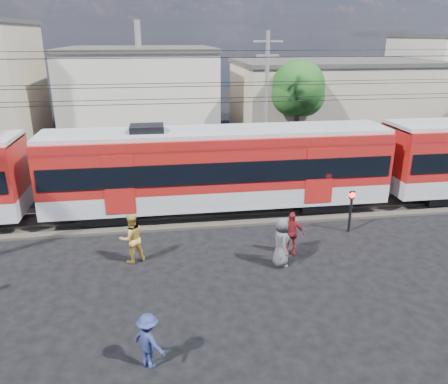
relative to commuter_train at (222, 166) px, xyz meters
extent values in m
plane|color=black|center=(-2.24, -8.00, -2.40)|extent=(120.00, 120.00, 0.00)
cube|color=#2D2823|center=(-2.24, 0.00, -2.34)|extent=(70.00, 3.40, 0.12)
cube|color=#59544C|center=(-2.24, -0.75, -2.22)|extent=(70.00, 0.12, 0.12)
cube|color=#59544C|center=(-2.24, 0.75, -2.22)|extent=(70.00, 0.12, 0.12)
cube|color=black|center=(-5.33, 0.00, -2.05)|extent=(2.40, 2.20, 0.70)
cube|color=black|center=(4.91, 0.00, -2.05)|extent=(2.40, 2.20, 0.70)
cube|color=#9B9EA2|center=(-0.21, 0.00, -1.25)|extent=(16.00, 3.00, 0.90)
cube|color=maroon|center=(-0.21, 0.00, 0.40)|extent=(16.00, 3.00, 2.40)
cube|color=black|center=(-0.21, 0.00, 0.15)|extent=(15.68, 3.08, 0.95)
cube|color=#9B9EA2|center=(-0.21, 0.00, 1.65)|extent=(16.00, 2.60, 0.25)
cube|color=black|center=(11.47, 0.00, -2.05)|extent=(2.40, 2.20, 0.70)
cylinder|color=black|center=(-2.24, -0.70, 3.10)|extent=(70.00, 0.03, 0.03)
cylinder|color=black|center=(-2.24, 0.70, 3.10)|extent=(70.00, 0.03, 0.03)
cylinder|color=black|center=(-2.24, -0.70, 3.80)|extent=(70.00, 0.03, 0.03)
cylinder|color=black|center=(-2.24, 0.70, 3.80)|extent=(70.00, 0.03, 0.03)
cylinder|color=black|center=(-2.24, -3.50, 5.10)|extent=(70.00, 0.03, 0.03)
cylinder|color=black|center=(-2.24, 3.50, 5.10)|extent=(70.00, 0.03, 0.03)
cube|color=beige|center=(-4.24, 19.00, 1.10)|extent=(12.00, 12.00, 7.00)
cube|color=#3F3D3A|center=(-4.24, 19.00, 4.75)|extent=(12.24, 12.24, 0.30)
cube|color=gray|center=(11.76, 16.00, 0.60)|extent=(16.00, 10.00, 6.00)
cube|color=#3F3D3A|center=(11.76, 16.00, 3.75)|extent=(16.32, 10.20, 0.30)
cylinder|color=slate|center=(3.76, 7.00, 1.85)|extent=(0.24, 0.24, 8.50)
cube|color=slate|center=(3.76, 7.00, 5.50)|extent=(1.80, 0.12, 0.12)
cube|color=slate|center=(3.76, 7.00, 4.70)|extent=(1.40, 0.12, 0.12)
cylinder|color=#382619|center=(6.76, 10.00, -0.44)|extent=(0.36, 0.36, 3.92)
sphere|color=#134416|center=(6.76, 10.00, 2.50)|extent=(3.64, 3.64, 3.64)
sphere|color=#134416|center=(7.36, 10.30, 1.80)|extent=(2.80, 2.80, 2.80)
imported|color=gold|center=(-4.11, -4.25, -1.42)|extent=(1.17, 1.07, 1.96)
imported|color=navy|center=(-3.41, -10.09, -1.61)|extent=(1.15, 1.12, 1.58)
imported|color=maroon|center=(2.08, -4.51, -1.52)|extent=(1.12, 0.71, 1.77)
imported|color=#47484C|center=(1.44, -5.39, -1.43)|extent=(0.64, 0.96, 1.94)
cylinder|color=black|center=(5.27, -2.90, -1.51)|extent=(0.12, 0.12, 1.78)
sphere|color=#FF140C|center=(5.27, -2.90, -0.67)|extent=(0.28, 0.28, 0.28)
cube|color=black|center=(5.27, -2.90, -0.67)|extent=(0.25, 0.06, 0.35)
camera|label=1|loc=(-2.84, -19.60, 5.87)|focal=35.00mm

